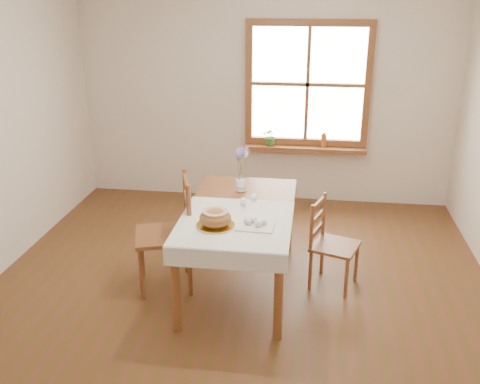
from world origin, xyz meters
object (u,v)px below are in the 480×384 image
at_px(chair_left, 163,233).
at_px(chair_right, 335,245).
at_px(bread_plate, 215,226).
at_px(dining_table, 240,217).
at_px(flower_vase, 241,186).

xyz_separation_m(chair_left, chair_right, (1.49, 0.20, -0.11)).
bearing_deg(bread_plate, dining_table, 71.57).
relative_size(chair_left, flower_vase, 9.81).
xyz_separation_m(dining_table, chair_left, (-0.66, -0.09, -0.15)).
relative_size(chair_left, bread_plate, 3.49).
xyz_separation_m(chair_right, bread_plate, (-0.97, -0.53, 0.36)).
bearing_deg(dining_table, chair_right, 7.76).
bearing_deg(chair_left, flower_vase, 111.45).
distance_m(dining_table, bread_plate, 0.45).
height_order(chair_right, bread_plate, chair_right).
bearing_deg(chair_left, dining_table, 80.16).
bearing_deg(chair_right, dining_table, 116.50).
relative_size(dining_table, bread_plate, 5.44).
bearing_deg(bread_plate, flower_vase, 83.59).
bearing_deg(flower_vase, bread_plate, -96.41).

